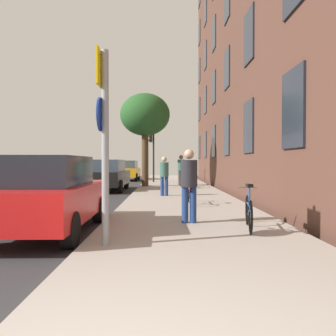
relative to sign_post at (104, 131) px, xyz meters
The scene contains 15 objects.
ground_plane 11.42m from the sign_post, 99.28° to the left, with size 41.80×41.80×0.00m, color #332D28.
road_asphalt 11.93m from the sign_post, 109.43° to the left, with size 7.00×38.00×0.01m, color #2D2D30.
sidewalk 11.39m from the sign_post, 81.35° to the left, with size 4.20×38.00×0.12m, color #9E9389.
sign_post is the anchor object (origin of this frame).
traffic_light 18.20m from the sign_post, 89.37° to the left, with size 0.43×0.24×3.63m.
tree_near 14.22m from the sign_post, 90.28° to the left, with size 2.86×2.86×5.34m.
bicycle_0 3.42m from the sign_post, 25.73° to the left, with size 0.46×1.65×0.94m.
bicycle_1 6.08m from the sign_post, 71.62° to the left, with size 0.42×1.70×0.94m.
bicycle_2 13.01m from the sign_post, 80.36° to the left, with size 0.42×1.70×0.98m.
pedestrian_0 2.78m from the sign_post, 52.92° to the left, with size 0.39×0.39×1.68m.
pedestrian_1 8.50m from the sign_post, 83.02° to the left, with size 0.41×0.41×1.61m.
pedestrian_2 14.55m from the sign_post, 81.97° to the left, with size 0.52×0.52×1.80m.
car_0 2.37m from the sign_post, 134.32° to the left, with size 1.84×4.07×1.62m.
car_1 12.32m from the sign_post, 98.82° to the left, with size 1.84×4.50×1.62m.
car_2 22.10m from the sign_post, 94.99° to the left, with size 1.86×4.06×1.62m.
Camera 1 is at (0.40, -1.76, 1.50)m, focal length 36.50 mm.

